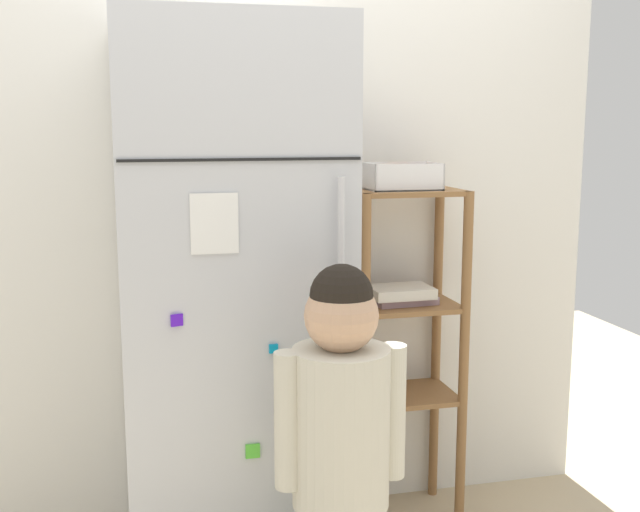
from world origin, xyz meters
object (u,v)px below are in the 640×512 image
object	(u,v)px
refrigerator	(231,306)
pantry_shelf_unit	(402,328)
child_standing	(341,426)
fruit_bin	(406,179)

from	to	relation	value
refrigerator	pantry_shelf_unit	size ratio (longest dim) A/B	1.44
refrigerator	child_standing	distance (m)	0.63
refrigerator	child_standing	xyz separation A→B (m)	(0.22, -0.55, -0.22)
pantry_shelf_unit	fruit_bin	world-z (taller)	fruit_bin
pantry_shelf_unit	fruit_bin	size ratio (longest dim) A/B	4.94
refrigerator	fruit_bin	size ratio (longest dim) A/B	7.10
refrigerator	fruit_bin	distance (m)	0.77
child_standing	pantry_shelf_unit	xyz separation A→B (m)	(0.43, 0.72, 0.06)
child_standing	pantry_shelf_unit	world-z (taller)	pantry_shelf_unit
refrigerator	child_standing	size ratio (longest dim) A/B	1.60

